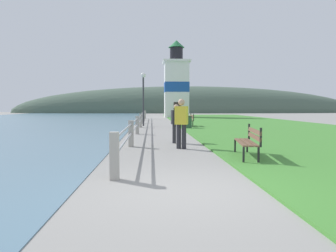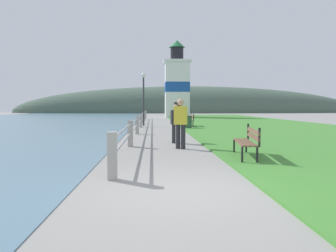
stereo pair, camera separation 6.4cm
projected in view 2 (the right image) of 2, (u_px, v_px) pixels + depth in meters
name	position (u px, v px, depth m)	size (l,w,h in m)	color
ground_plane	(182.00, 192.00, 5.65)	(160.00, 160.00, 0.00)	gray
grass_verge	(254.00, 125.00, 25.56)	(12.00, 58.83, 0.06)	#428433
seawall_railing	(141.00, 119.00, 22.68)	(0.18, 32.52, 0.97)	#A8A399
park_bench_near	(248.00, 140.00, 9.16)	(0.73, 1.96, 0.94)	brown
park_bench_midway	(190.00, 119.00, 23.29)	(0.48, 1.67, 0.94)	brown
park_bench_far	(177.00, 115.00, 36.59)	(0.60, 1.68, 0.94)	brown
lighthouse	(177.00, 85.00, 43.08)	(3.56, 3.56, 10.09)	white
person_strolling	(176.00, 122.00, 13.06)	(0.42, 0.29, 1.55)	#28282D
person_by_railing	(181.00, 122.00, 11.32)	(0.48, 0.38, 1.73)	#28282D
trash_bin	(188.00, 122.00, 21.28)	(0.54, 0.54, 0.84)	#2D5138
lamp_post	(144.00, 89.00, 24.34)	(0.36, 0.36, 3.96)	#333338
distant_hillside	(189.00, 113.00, 75.05)	(80.00, 16.00, 12.00)	#475B4C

